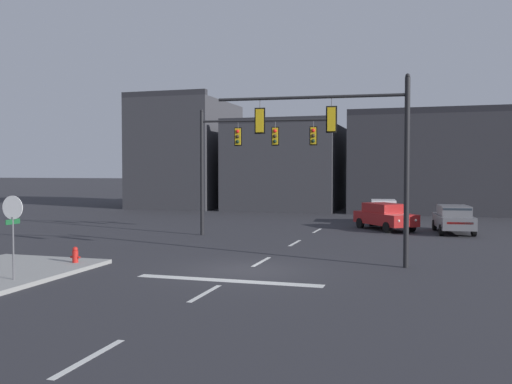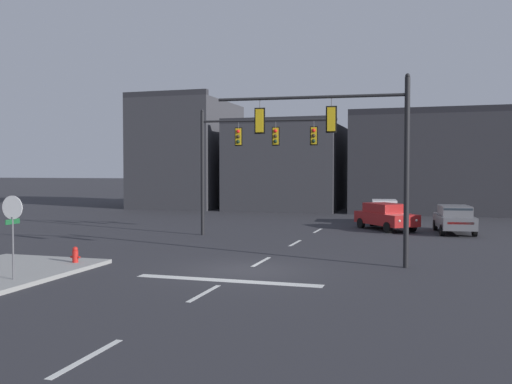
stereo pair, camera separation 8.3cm
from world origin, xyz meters
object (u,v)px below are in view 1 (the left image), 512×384
at_px(car_lot_farside, 453,218).
at_px(fire_hydrant, 75,258).
at_px(car_lot_nearside, 385,216).
at_px(car_lot_middle, 383,211).
at_px(stop_sign, 13,217).
at_px(signal_mast_near_side, 351,140).
at_px(signal_mast_far_side, 244,149).

relative_size(car_lot_farside, fire_hydrant, 6.13).
bearing_deg(car_lot_nearside, car_lot_middle, 95.12).
xyz_separation_m(stop_sign, car_lot_middle, (9.85, 24.17, -1.29)).
height_order(signal_mast_near_side, stop_sign, signal_mast_near_side).
bearing_deg(stop_sign, fire_hydrant, 91.38).
distance_m(car_lot_middle, car_lot_farside, 6.45).
bearing_deg(car_lot_middle, signal_mast_far_side, -125.76).
bearing_deg(car_lot_nearside, signal_mast_near_side, -91.63).
bearing_deg(car_lot_nearside, stop_sign, -116.93).
bearing_deg(signal_mast_near_side, fire_hydrant, -162.12).
bearing_deg(car_lot_farside, signal_mast_far_side, -157.14).
height_order(stop_sign, fire_hydrant, stop_sign).
relative_size(car_lot_nearside, fire_hydrant, 6.10).
xyz_separation_m(signal_mast_far_side, stop_sign, (-2.99, -14.64, -2.67)).
relative_size(car_lot_middle, fire_hydrant, 6.12).
distance_m(signal_mast_near_side, car_lot_farside, 13.97).
bearing_deg(fire_hydrant, stop_sign, -88.62).
bearing_deg(car_lot_farside, car_lot_nearside, 168.73).
bearing_deg(fire_hydrant, signal_mast_far_side, 74.66).
relative_size(car_lot_middle, car_lot_farside, 1.00).
height_order(stop_sign, car_lot_farside, stop_sign).
bearing_deg(signal_mast_far_side, car_lot_nearside, 37.15).
bearing_deg(car_lot_middle, car_lot_nearside, -84.88).
distance_m(signal_mast_far_side, car_lot_farside, 12.71).
xyz_separation_m(car_lot_middle, fire_hydrant, (-9.94, -20.74, -0.53)).
relative_size(signal_mast_far_side, car_lot_farside, 1.63).
bearing_deg(signal_mast_near_side, car_lot_farside, 71.33).
xyz_separation_m(signal_mast_near_side, car_lot_nearside, (0.38, 13.48, -3.91)).
bearing_deg(fire_hydrant, car_lot_farside, 48.22).
distance_m(stop_sign, car_lot_middle, 26.13).
height_order(signal_mast_near_side, car_lot_farside, signal_mast_near_side).
height_order(car_lot_nearside, car_lot_middle, same).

